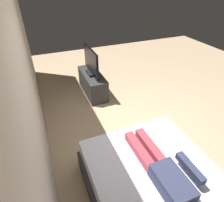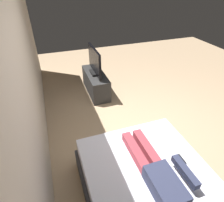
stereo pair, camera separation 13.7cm
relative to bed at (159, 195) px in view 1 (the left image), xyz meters
The scene contains 7 objects.
ground_plane 1.20m from the bed, 24.25° to the right, with size 10.00×10.00×0.00m, color tan.
back_wall 2.19m from the bed, 38.59° to the left, with size 6.40×0.10×2.80m, color beige.
bed is the anchor object (origin of this frame).
person 0.36m from the bed, 55.79° to the right, with size 1.26×0.46×0.18m.
remote 0.56m from the bed, 68.08° to the right, with size 0.15×0.04×0.02m, color black.
tv_stand 2.92m from the bed, ahead, with size 1.10×0.40×0.50m, color #2D2D2D.
tv 2.96m from the bed, ahead, with size 0.88×0.20×0.59m.
Camera 1 is at (-2.00, 1.46, 2.45)m, focal length 30.65 mm.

